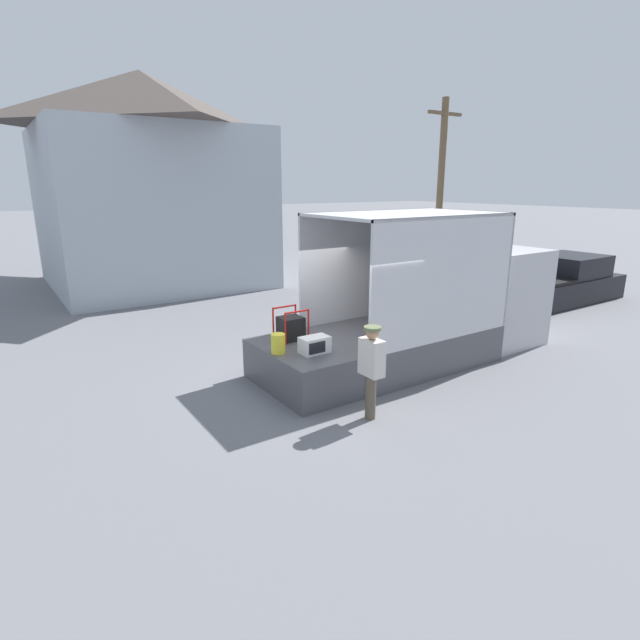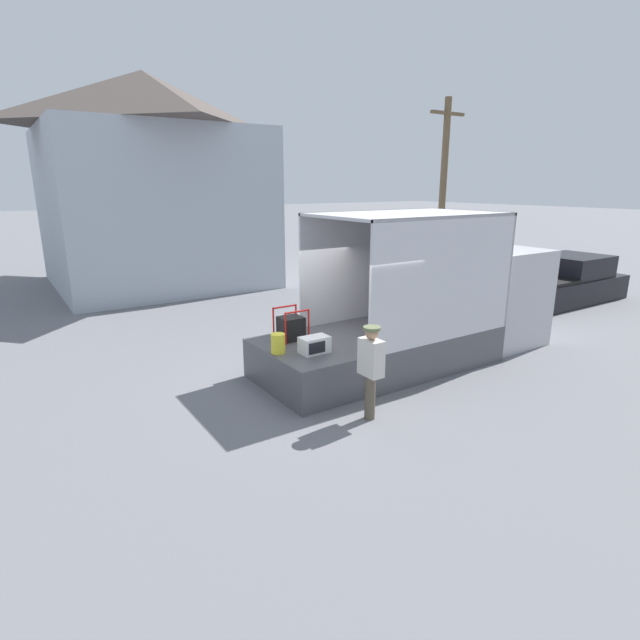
# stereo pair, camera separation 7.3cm
# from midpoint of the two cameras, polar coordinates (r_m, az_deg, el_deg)

# --- Properties ---
(ground_plane) EXTENTS (160.00, 160.00, 0.00)m
(ground_plane) POSITION_cam_midpoint_polar(r_m,az_deg,el_deg) (10.26, 1.03, -6.78)
(ground_plane) COLOR slate
(box_truck) EXTENTS (5.83, 2.43, 3.28)m
(box_truck) POSITION_cam_midpoint_polar(r_m,az_deg,el_deg) (12.18, 14.54, 1.24)
(box_truck) COLOR #B2B2B7
(box_truck) RESTS_ON ground
(tailgate_deck) EXTENTS (1.40, 2.31, 0.81)m
(tailgate_deck) POSITION_cam_midpoint_polar(r_m,az_deg,el_deg) (9.76, -2.34, -5.43)
(tailgate_deck) COLOR #4C4C51
(tailgate_deck) RESTS_ON ground
(microwave) EXTENTS (0.55, 0.35, 0.31)m
(microwave) POSITION_cam_midpoint_polar(r_m,az_deg,el_deg) (9.27, -0.85, -2.86)
(microwave) COLOR white
(microwave) RESTS_ON tailgate_deck
(portable_generator) EXTENTS (0.57, 0.53, 0.65)m
(portable_generator) POSITION_cam_midpoint_polar(r_m,az_deg,el_deg) (10.07, -3.49, -0.87)
(portable_generator) COLOR black
(portable_generator) RESTS_ON tailgate_deck
(orange_bucket) EXTENTS (0.27, 0.27, 0.37)m
(orange_bucket) POSITION_cam_midpoint_polar(r_m,az_deg,el_deg) (9.28, -5.03, -2.70)
(orange_bucket) COLOR yellow
(orange_bucket) RESTS_ON tailgate_deck
(worker_person) EXTENTS (0.29, 0.44, 1.62)m
(worker_person) POSITION_cam_midpoint_polar(r_m,az_deg,el_deg) (8.30, 5.66, -4.97)
(worker_person) COLOR brown
(worker_person) RESTS_ON ground
(pickup_truck_black) EXTENTS (4.95, 2.05, 1.53)m
(pickup_truck_black) POSITION_cam_midpoint_polar(r_m,az_deg,el_deg) (18.77, 25.57, 3.86)
(pickup_truck_black) COLOR black
(pickup_truck_black) RESTS_ON ground
(house_backdrop) EXTENTS (7.78, 8.15, 7.88)m
(house_backdrop) POSITION_cam_midpoint_polar(r_m,az_deg,el_deg) (21.01, -19.18, 14.92)
(house_backdrop) COLOR #A8B2BC
(house_backdrop) RESTS_ON ground
(utility_pole) EXTENTS (1.80, 0.28, 7.16)m
(utility_pole) POSITION_cam_midpoint_polar(r_m,az_deg,el_deg) (21.79, 13.51, 14.56)
(utility_pole) COLOR brown
(utility_pole) RESTS_ON ground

